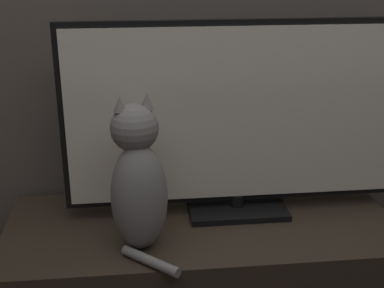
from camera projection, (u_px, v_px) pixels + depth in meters
name	position (u px, v px, depth m)	size (l,w,h in m)	color
tv_stand	(201.00, 281.00, 1.76)	(1.23, 0.51, 0.43)	#33281E
tv	(239.00, 120.00, 1.66)	(1.10, 0.19, 0.62)	black
cat	(138.00, 182.00, 1.49)	(0.20, 0.28, 0.45)	gray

